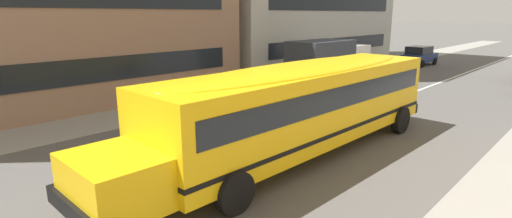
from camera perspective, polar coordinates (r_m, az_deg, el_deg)
ground_plane at (r=15.92m, az=10.65°, el=-2.16°), size 400.00×400.00×0.00m
sidewalk_far at (r=20.46m, az=-6.32°, el=1.59°), size 120.00×3.00×0.01m
lane_centreline at (r=15.92m, az=10.65°, el=-2.15°), size 110.00×0.16×0.01m
school_bus at (r=11.89m, az=6.71°, el=1.08°), size 12.99×3.25×2.89m
parked_car_dark_blue_by_hydrant at (r=36.45m, az=23.00°, el=7.31°), size 3.98×2.03×1.64m
box_truck at (r=24.04m, az=10.67°, el=6.98°), size 6.10×2.59×2.82m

